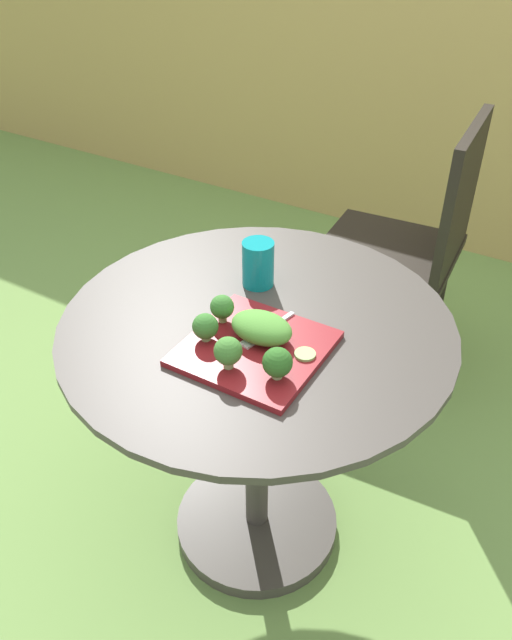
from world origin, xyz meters
name	(u,v)px	position (x,y,z in m)	size (l,w,h in m)	color
ground_plane	(257,525)	(0.00, 0.00, 0.00)	(12.00, 12.00, 0.00)	#70994C
bamboo_fence	(490,66)	(0.00, 1.85, 0.82)	(8.00, 0.08, 1.64)	tan
patio_table	(257,413)	(0.00, 0.00, 0.44)	(0.85, 0.85, 0.71)	#423D38
patio_chair	(417,234)	(0.08, 0.88, 0.53)	(0.47, 0.47, 0.90)	black
salad_plate	(255,348)	(0.05, -0.09, 0.72)	(0.27, 0.27, 0.01)	maroon
drinking_glass	(258,266)	(-0.07, 0.13, 0.76)	(0.07, 0.07, 0.11)	#0F8C93
fork	(264,332)	(0.04, -0.05, 0.73)	(0.05, 0.15, 0.00)	silver
lettuce_mound	(262,328)	(0.05, -0.06, 0.75)	(0.13, 0.09, 0.05)	#519338
broccoli_floret_0	(228,351)	(0.04, -0.17, 0.76)	(0.05, 0.05, 0.07)	#99B770
broccoli_floret_1	(205,327)	(-0.05, -0.12, 0.76)	(0.05, 0.05, 0.06)	#99B770
broccoli_floret_2	(277,363)	(0.13, -0.15, 0.76)	(0.06, 0.06, 0.06)	#99B770
broccoli_floret_3	(222,307)	(-0.05, -0.05, 0.76)	(0.05, 0.05, 0.06)	#99B770
cucumber_slice_0	(305,354)	(0.15, -0.07, 0.73)	(0.04, 0.04, 0.01)	#8EB766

